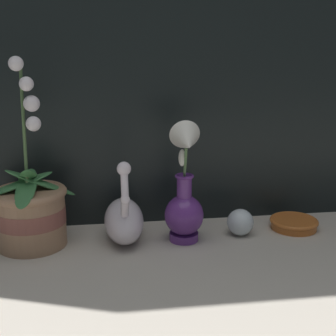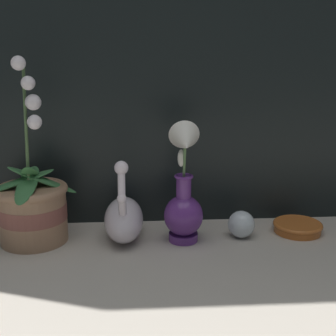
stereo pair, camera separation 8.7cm
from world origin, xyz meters
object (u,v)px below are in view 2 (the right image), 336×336
Objects in this scene: glass_sphere at (241,224)px; amber_dish at (298,226)px; orchid_potted_plant at (32,206)px; swan_figurine at (124,217)px; blue_vase at (184,198)px.

glass_sphere is 0.16m from amber_dish.
glass_sphere is 0.54× the size of amber_dish.
orchid_potted_plant reaches higher than glass_sphere.
amber_dish is at bearing 8.28° from glass_sphere.
glass_sphere is at bearing -171.72° from amber_dish.
amber_dish is (0.16, 0.02, -0.02)m from glass_sphere.
swan_figurine is (0.23, -0.00, -0.04)m from orchid_potted_plant.
glass_sphere is (0.54, -0.01, -0.06)m from orchid_potted_plant.
swan_figurine is at bearing -178.43° from amber_dish.
glass_sphere reaches higher than amber_dish.
amber_dish is at bearing 0.95° from orchid_potted_plant.
orchid_potted_plant is 0.71m from amber_dish.
orchid_potted_plant is 0.39m from blue_vase.
orchid_potted_plant reaches higher than swan_figurine.
swan_figurine is 0.17m from blue_vase.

